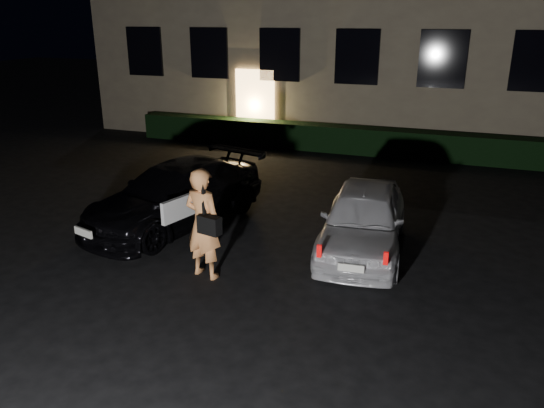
% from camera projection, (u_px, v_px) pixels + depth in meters
% --- Properties ---
extents(ground, '(80.00, 80.00, 0.00)m').
position_uv_depth(ground, '(206.00, 310.00, 8.10)').
color(ground, black).
rests_on(ground, ground).
extents(hedge, '(15.00, 0.70, 0.85)m').
position_uv_depth(hedge, '(350.00, 140.00, 17.26)').
color(hedge, black).
rests_on(hedge, ground).
extents(sedan, '(2.96, 4.78, 1.29)m').
position_uv_depth(sedan, '(176.00, 195.00, 11.27)').
color(sedan, black).
rests_on(sedan, ground).
extents(hatch, '(1.79, 3.81, 1.26)m').
position_uv_depth(hatch, '(363.00, 219.00, 9.98)').
color(hatch, silver).
rests_on(hatch, ground).
extents(man, '(0.81, 0.61, 1.93)m').
position_uv_depth(man, '(204.00, 223.00, 8.85)').
color(man, '#F79A56').
rests_on(man, ground).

